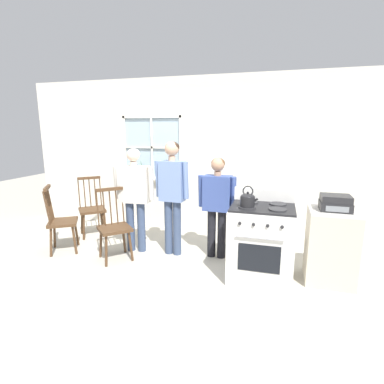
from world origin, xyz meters
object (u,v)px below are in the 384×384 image
object	(u,v)px
person_elderly_left	(134,191)
stove	(261,242)
chair_near_wall	(61,222)
side_counter	(331,246)
person_teen_center	(172,188)
chair_by_window	(92,209)
chair_center_cluster	(114,228)
person_adult_right	(217,199)
kettle	(248,200)
potted_plant	(141,173)
stereo	(335,203)

from	to	relation	value
person_elderly_left	stove	size ratio (longest dim) A/B	1.43
chair_near_wall	stove	xyz separation A→B (m)	(2.93, -0.02, 0.02)
stove	side_counter	size ratio (longest dim) A/B	1.20
chair_near_wall	person_elderly_left	xyz separation A→B (m)	(1.07, 0.33, 0.48)
stove	person_teen_center	bearing A→B (deg)	163.08
person_elderly_left	person_teen_center	distance (m)	0.58
chair_by_window	chair_near_wall	xyz separation A→B (m)	(-0.02, -0.75, 0.00)
chair_center_cluster	person_adult_right	xyz separation A→B (m)	(1.38, 0.47, 0.40)
person_teen_center	person_elderly_left	bearing A→B (deg)	-173.26
chair_near_wall	kettle	bearing A→B (deg)	-125.70
chair_by_window	potted_plant	size ratio (longest dim) A/B	3.01
stove	potted_plant	xyz separation A→B (m)	(-2.29, 1.44, 0.55)
chair_near_wall	kettle	world-z (taller)	kettle
chair_center_cluster	side_counter	distance (m)	2.84
chair_near_wall	person_elderly_left	size ratio (longest dim) A/B	0.65
chair_center_cluster	stereo	xyz separation A→B (m)	(2.83, 0.13, 0.53)
person_adult_right	stereo	xyz separation A→B (m)	(1.46, -0.33, 0.13)
person_teen_center	chair_near_wall	bearing A→B (deg)	-164.81
person_teen_center	person_adult_right	xyz separation A→B (m)	(0.64, 0.07, -0.14)
person_elderly_left	kettle	size ratio (longest dim) A/B	6.28
chair_by_window	person_teen_center	xyz separation A→B (m)	(1.62, -0.38, 0.54)
person_adult_right	side_counter	distance (m)	1.54
chair_center_cluster	side_counter	xyz separation A→B (m)	(2.83, 0.15, -0.01)
chair_near_wall	chair_by_window	bearing A→B (deg)	-34.05
stove	stereo	size ratio (longest dim) A/B	3.19
kettle	stereo	size ratio (longest dim) A/B	0.73
chair_by_window	potted_plant	distance (m)	1.07
chair_by_window	side_counter	world-z (taller)	chair_by_window
side_counter	person_teen_center	bearing A→B (deg)	173.51
chair_by_window	kettle	world-z (taller)	kettle
chair_center_cluster	kettle	world-z (taller)	kettle
kettle	stereo	xyz separation A→B (m)	(0.98, 0.26, -0.04)
person_teen_center	stove	distance (m)	1.45
person_teen_center	kettle	distance (m)	1.24
chair_by_window	stove	xyz separation A→B (m)	(2.91, -0.77, 0.02)
stove	potted_plant	world-z (taller)	potted_plant
kettle	side_counter	distance (m)	1.17
chair_by_window	stereo	distance (m)	3.81
kettle	stereo	bearing A→B (deg)	15.13
chair_near_wall	side_counter	size ratio (longest dim) A/B	1.12
stove	kettle	size ratio (longest dim) A/B	4.39
chair_near_wall	side_counter	xyz separation A→B (m)	(3.74, 0.13, -0.01)
stove	side_counter	xyz separation A→B (m)	(0.81, 0.15, -0.02)
chair_by_window	person_adult_right	world-z (taller)	person_adult_right
chair_near_wall	kettle	size ratio (longest dim) A/B	4.10
chair_by_window	potted_plant	bearing A→B (deg)	5.69
person_elderly_left	side_counter	world-z (taller)	person_elderly_left
chair_center_cluster	person_elderly_left	size ratio (longest dim) A/B	0.65
person_teen_center	stove	world-z (taller)	person_teen_center
stove	chair_near_wall	bearing A→B (deg)	179.63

